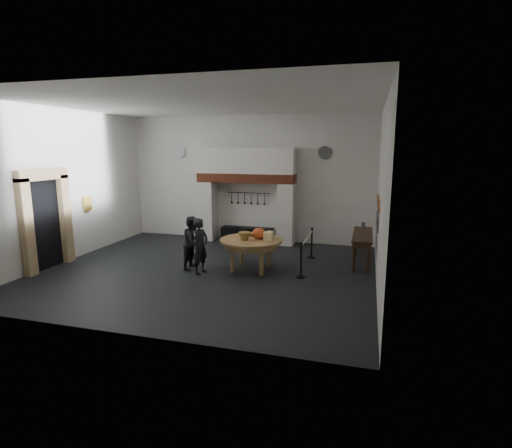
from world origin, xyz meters
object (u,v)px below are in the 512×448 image
(visitor_near, at_px, (201,246))
(barrier_post_far, at_px, (312,244))
(visitor_far, at_px, (193,242))
(iron_range, at_px, (247,234))
(barrier_post_near, at_px, (301,261))
(work_table, at_px, (251,240))
(side_table, at_px, (363,235))

(visitor_near, bearing_deg, barrier_post_far, -35.53)
(visitor_far, bearing_deg, iron_range, -1.37)
(barrier_post_near, distance_m, barrier_post_far, 2.00)
(work_table, relative_size, barrier_post_near, 1.93)
(barrier_post_near, bearing_deg, side_table, 49.79)
(visitor_far, bearing_deg, work_table, -72.92)
(visitor_near, bearing_deg, iron_range, 11.56)
(visitor_near, bearing_deg, visitor_far, 57.74)
(side_table, xyz_separation_m, barrier_post_far, (-1.51, 0.21, -0.42))
(visitor_far, xyz_separation_m, barrier_post_near, (3.07, -0.02, -0.30))
(iron_range, relative_size, barrier_post_far, 2.11)
(iron_range, distance_m, side_table, 4.53)
(visitor_near, relative_size, barrier_post_near, 1.69)
(visitor_far, height_order, side_table, visitor_far)
(iron_range, xyz_separation_m, barrier_post_near, (2.59, -3.62, 0.20))
(visitor_far, relative_size, side_table, 0.68)
(visitor_far, xyz_separation_m, side_table, (4.58, 1.77, 0.12))
(side_table, bearing_deg, visitor_near, -152.58)
(work_table, xyz_separation_m, visitor_near, (-1.21, -0.71, -0.08))
(barrier_post_near, bearing_deg, iron_range, 125.55)
(iron_range, bearing_deg, barrier_post_near, -54.45)
(iron_range, xyz_separation_m, work_table, (1.13, -3.30, 0.59))
(visitor_near, xyz_separation_m, barrier_post_near, (2.67, 0.38, -0.31))
(visitor_far, relative_size, barrier_post_near, 1.66)
(work_table, relative_size, side_table, 0.79)
(work_table, distance_m, visitor_near, 1.40)
(work_table, relative_size, visitor_far, 1.16)
(visitor_near, relative_size, side_table, 0.69)
(visitor_near, height_order, side_table, visitor_near)
(barrier_post_far, bearing_deg, visitor_far, -147.15)
(visitor_far, bearing_deg, barrier_post_far, -50.90)
(iron_range, distance_m, work_table, 3.54)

